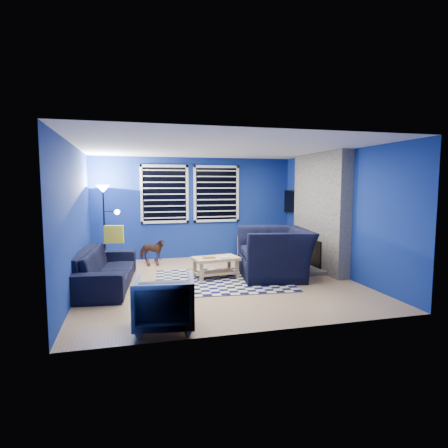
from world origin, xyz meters
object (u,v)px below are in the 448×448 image
armchair_big (275,253)px  floor_lamp (104,200)px  armchair_bent (164,302)px  tv (293,202)px  sofa (105,268)px  coffee_table (216,263)px  cabinet (252,247)px  rocking_horse (152,250)px

armchair_big → floor_lamp: floor_lamp is taller
armchair_bent → floor_lamp: (-0.91, 4.03, 1.15)m
tv → armchair_bent: bearing=-131.9°
sofa → floor_lamp: 2.11m
armchair_big → coffee_table: 1.19m
armchair_big → armchair_bent: 3.23m
coffee_table → cabinet: 2.24m
tv → rocking_horse: (-3.55, -0.04, -1.08)m
armchair_big → rocking_horse: 2.96m
sofa → armchair_big: bearing=-85.8°
armchair_bent → rocking_horse: armchair_bent is taller
armchair_big → floor_lamp: (-3.30, 1.86, 1.01)m
tv → coffee_table: bearing=-144.5°
cabinet → floor_lamp: size_ratio=0.36×
sofa → rocking_horse: size_ratio=3.89×
sofa → armchair_big: size_ratio=1.55×
coffee_table → floor_lamp: 2.97m
armchair_big → rocking_horse: (-2.28, 1.88, -0.16)m
sofa → floor_lamp: bearing=8.3°
cabinet → coffee_table: bearing=-128.4°
armchair_bent → cabinet: size_ratio=1.17×
sofa → rocking_horse: (0.95, 1.77, -0.02)m
armchair_big → coffee_table: armchair_big is taller
armchair_bent → armchair_big: bearing=-130.4°
armchair_big → armchair_bent: armchair_big is taller
sofa → armchair_bent: 2.42m
coffee_table → cabinet: bearing=52.8°
armchair_big → rocking_horse: size_ratio=2.51×
coffee_table → floor_lamp: size_ratio=0.52×
rocking_horse → armchair_big: bearing=-114.4°
tv → coffee_table: size_ratio=1.06×
sofa → floor_lamp: (-0.07, 1.76, 1.16)m
tv → cabinet: tv is taller
cabinet → floor_lamp: 3.70m
tv → rocking_horse: 3.71m
sofa → cabinet: (3.43, 1.87, -0.06)m
tv → coffee_table: tv is taller
tv → armchair_bent: 5.59m
armchair_big → cabinet: 1.99m
tv → cabinet: (-1.08, 0.05, -1.12)m
armchair_bent → sofa: bearing=-62.2°
cabinet → rocking_horse: bearing=-179.0°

